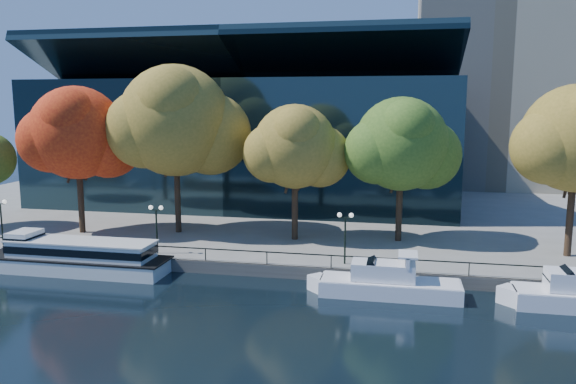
% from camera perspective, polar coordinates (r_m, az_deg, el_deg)
% --- Properties ---
extents(ground, '(160.00, 160.00, 0.00)m').
position_cam_1_polar(ground, '(42.62, -9.83, -9.32)').
color(ground, black).
rests_on(ground, ground).
extents(promenade, '(90.00, 67.08, 1.00)m').
position_cam_1_polar(promenade, '(76.58, 0.05, -0.64)').
color(promenade, slate).
rests_on(promenade, ground).
extents(railing, '(88.20, 0.08, 0.99)m').
position_cam_1_polar(railing, '(44.99, -8.39, -5.73)').
color(railing, black).
rests_on(railing, promenade).
extents(convention_building, '(50.00, 24.57, 21.43)m').
position_cam_1_polar(convention_building, '(72.12, -3.81, 5.16)').
color(convention_building, black).
rests_on(convention_building, ground).
extents(tour_boat, '(16.51, 3.68, 3.13)m').
position_cam_1_polar(tour_boat, '(48.16, -21.16, -6.01)').
color(tour_boat, silver).
rests_on(tour_boat, ground).
extents(cruiser_near, '(10.74, 2.77, 3.11)m').
position_cam_1_polar(cruiser_near, '(40.15, 9.70, -9.03)').
color(cruiser_near, white).
rests_on(cruiser_near, ground).
extents(tree_1, '(10.93, 8.96, 13.95)m').
position_cam_1_polar(tree_1, '(56.43, -20.52, 5.46)').
color(tree_1, black).
rests_on(tree_1, promenade).
extents(tree_2, '(13.09, 10.74, 15.94)m').
position_cam_1_polar(tree_2, '(53.96, -11.19, 6.89)').
color(tree_2, black).
rests_on(tree_2, promenade).
extents(tree_3, '(9.43, 7.74, 12.27)m').
position_cam_1_polar(tree_3, '(50.17, 0.87, 4.44)').
color(tree_3, black).
rests_on(tree_3, promenade).
extents(tree_4, '(10.36, 8.49, 12.91)m').
position_cam_1_polar(tree_4, '(50.61, 11.61, 4.60)').
color(tree_4, black).
rests_on(tree_4, promenade).
extents(lamp_0, '(1.26, 0.36, 4.03)m').
position_cam_1_polar(lamp_0, '(55.05, -27.16, -1.76)').
color(lamp_0, black).
rests_on(lamp_0, promenade).
extents(lamp_1, '(1.26, 0.36, 4.03)m').
position_cam_1_polar(lamp_1, '(47.40, -13.24, -2.59)').
color(lamp_1, black).
rests_on(lamp_1, promenade).
extents(lamp_2, '(1.26, 0.36, 4.03)m').
position_cam_1_polar(lamp_2, '(43.33, 5.84, -3.47)').
color(lamp_2, black).
rests_on(lamp_2, promenade).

